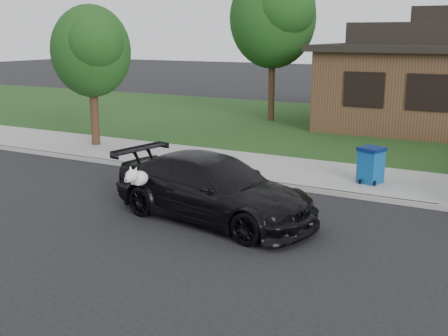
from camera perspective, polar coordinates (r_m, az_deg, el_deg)
The scene contains 8 objects.
ground at distance 11.19m, azimuth -1.28°, elevation -6.24°, with size 120.00×120.00×0.00m, color black.
sidewalk at distance 15.52m, azimuth 7.95°, elevation -0.49°, with size 60.00×3.00×0.12m, color gray.
curb at distance 14.17m, azimuth 5.79°, elevation -1.78°, with size 60.00×0.12×0.12m, color gray.
lawn at distance 23.04m, azimuth 15.08°, elevation 3.76°, with size 60.00×13.00×0.13m, color #193814.
sedan at distance 11.59m, azimuth -1.15°, elevation -2.07°, with size 4.83×2.61×1.33m.
recycling_bin at distance 14.50m, azimuth 14.68°, elevation 0.31°, with size 0.70×0.70×0.91m.
tree_0 at distance 24.01m, azimuth 5.24°, elevation 15.11°, with size 3.78×3.60×6.34m.
tree_2 at distance 19.04m, azimuth -13.26°, elevation 11.61°, with size 2.73×2.60×4.59m.
Camera 1 is at (5.26, -9.12, 3.78)m, focal length 45.00 mm.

